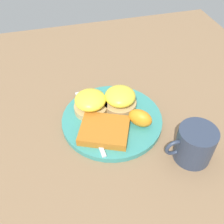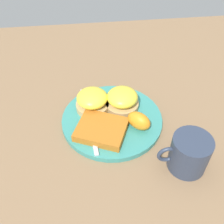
{
  "view_description": "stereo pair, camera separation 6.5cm",
  "coord_description": "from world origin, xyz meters",
  "px_view_note": "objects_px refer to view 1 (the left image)",
  "views": [
    {
      "loc": [
        0.12,
        0.44,
        0.49
      ],
      "look_at": [
        0.0,
        0.0,
        0.03
      ],
      "focal_mm": 42.0,
      "sensor_mm": 36.0,
      "label": 1
    },
    {
      "loc": [
        0.05,
        0.45,
        0.49
      ],
      "look_at": [
        0.0,
        0.0,
        0.03
      ],
      "focal_mm": 42.0,
      "sensor_mm": 36.0,
      "label": 2
    }
  ],
  "objects_px": {
    "sandwich_benedict_left": "(120,99)",
    "orange_wedge": "(140,118)",
    "fork": "(89,116)",
    "cup": "(194,144)",
    "sandwich_benedict_right": "(90,103)",
    "hashbrown_patty": "(104,130)"
  },
  "relations": [
    {
      "from": "cup",
      "to": "fork",
      "type": "bearing_deg",
      "value": -39.68
    },
    {
      "from": "sandwich_benedict_right",
      "to": "orange_wedge",
      "type": "height_order",
      "value": "sandwich_benedict_right"
    },
    {
      "from": "sandwich_benedict_left",
      "to": "cup",
      "type": "relative_size",
      "value": 0.77
    },
    {
      "from": "sandwich_benedict_right",
      "to": "orange_wedge",
      "type": "xyz_separation_m",
      "value": [
        -0.11,
        0.08,
        -0.0
      ]
    },
    {
      "from": "fork",
      "to": "cup",
      "type": "bearing_deg",
      "value": 140.32
    },
    {
      "from": "sandwich_benedict_right",
      "to": "orange_wedge",
      "type": "relative_size",
      "value": 1.42
    },
    {
      "from": "sandwich_benedict_left",
      "to": "orange_wedge",
      "type": "bearing_deg",
      "value": 111.87
    },
    {
      "from": "sandwich_benedict_left",
      "to": "fork",
      "type": "height_order",
      "value": "sandwich_benedict_left"
    },
    {
      "from": "sandwich_benedict_right",
      "to": "hashbrown_patty",
      "type": "distance_m",
      "value": 0.09
    },
    {
      "from": "orange_wedge",
      "to": "sandwich_benedict_left",
      "type": "bearing_deg",
      "value": -68.13
    },
    {
      "from": "orange_wedge",
      "to": "cup",
      "type": "height_order",
      "value": "cup"
    },
    {
      "from": "hashbrown_patty",
      "to": "orange_wedge",
      "type": "bearing_deg",
      "value": -176.4
    },
    {
      "from": "orange_wedge",
      "to": "hashbrown_patty",
      "type": "bearing_deg",
      "value": 3.6
    },
    {
      "from": "fork",
      "to": "sandwich_benedict_right",
      "type": "bearing_deg",
      "value": -115.27
    },
    {
      "from": "sandwich_benedict_right",
      "to": "sandwich_benedict_left",
      "type": "bearing_deg",
      "value": 175.69
    },
    {
      "from": "sandwich_benedict_right",
      "to": "cup",
      "type": "xyz_separation_m",
      "value": [
        -0.19,
        0.19,
        0.0
      ]
    },
    {
      "from": "sandwich_benedict_left",
      "to": "orange_wedge",
      "type": "relative_size",
      "value": 1.42
    },
    {
      "from": "fork",
      "to": "cup",
      "type": "distance_m",
      "value": 0.26
    },
    {
      "from": "sandwich_benedict_right",
      "to": "hashbrown_patty",
      "type": "xyz_separation_m",
      "value": [
        -0.02,
        0.08,
        -0.02
      ]
    },
    {
      "from": "sandwich_benedict_right",
      "to": "fork",
      "type": "xyz_separation_m",
      "value": [
        0.01,
        0.02,
        -0.02
      ]
    },
    {
      "from": "orange_wedge",
      "to": "sandwich_benedict_right",
      "type": "bearing_deg",
      "value": -36.73
    },
    {
      "from": "sandwich_benedict_left",
      "to": "hashbrown_patty",
      "type": "height_order",
      "value": "sandwich_benedict_left"
    }
  ]
}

